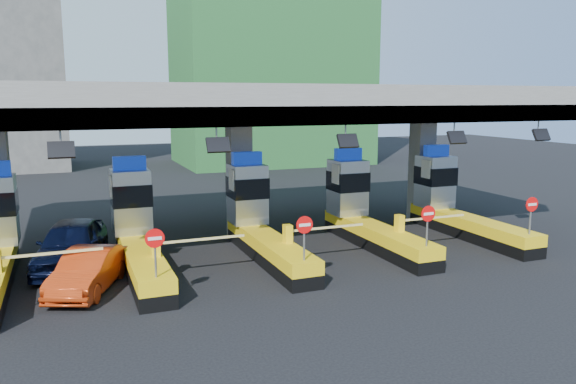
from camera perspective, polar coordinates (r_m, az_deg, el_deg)
name	(u,v)px	position (r m, az deg, el deg)	size (l,w,h in m)	color
ground	(261,254)	(23.78, -2.78, -6.32)	(120.00, 120.00, 0.00)	black
toll_canopy	(239,106)	(25.61, -5.00, 8.70)	(28.00, 12.09, 7.00)	slate
toll_lane_left	(137,231)	(22.64, -15.12, -3.80)	(4.43, 8.00, 4.16)	black
toll_lane_center	(258,220)	(23.69, -3.02, -2.89)	(4.43, 8.00, 4.16)	black
toll_lane_right	(363,212)	(25.69, 7.61, -1.98)	(4.43, 8.00, 4.16)	black
toll_lane_far_right	(453,204)	(28.44, 16.44, -1.17)	(4.43, 8.00, 4.16)	black
bg_building_scaffold	(270,20)	(57.53, -1.88, 17.05)	(18.00, 12.00, 28.00)	#1E5926
van	(71,244)	(23.21, -21.14, -4.98)	(2.19, 5.45, 1.86)	black
red_car	(88,271)	(20.38, -19.63, -7.53)	(1.50, 4.30, 1.42)	#BC330E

